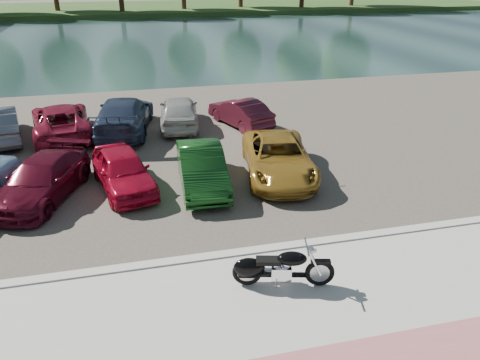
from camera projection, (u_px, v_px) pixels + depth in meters
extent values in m
plane|color=#595447|center=(299.00, 300.00, 10.41)|extent=(200.00, 200.00, 0.00)
cube|color=#AFACA5|center=(316.00, 330.00, 9.51)|extent=(60.00, 6.00, 0.10)
cube|color=#AFACA5|center=(272.00, 249.00, 12.14)|extent=(60.00, 0.30, 0.14)
cube|color=#3C3630|center=(211.00, 137.00, 20.10)|extent=(60.00, 18.00, 0.04)
cube|color=#1A302E|center=(158.00, 40.00, 45.66)|extent=(120.00, 40.00, 0.00)
cube|color=#234017|center=(141.00, 8.00, 73.74)|extent=(120.00, 24.00, 0.60)
torus|color=black|center=(320.00, 273.00, 10.60)|extent=(0.69, 0.28, 0.68)
torus|color=black|center=(247.00, 272.00, 10.62)|extent=(0.69, 0.28, 0.68)
cylinder|color=#B2B2B7|center=(320.00, 273.00, 10.60)|extent=(0.46, 0.17, 0.46)
cylinder|color=#B2B2B7|center=(247.00, 272.00, 10.62)|extent=(0.46, 0.17, 0.46)
cylinder|color=silver|center=(315.00, 264.00, 10.38)|extent=(0.33, 0.13, 0.63)
cylinder|color=silver|center=(314.00, 259.00, 10.56)|extent=(0.33, 0.13, 0.63)
cylinder|color=silver|center=(307.00, 247.00, 10.31)|extent=(0.22, 0.74, 0.04)
sphere|color=silver|center=(311.00, 250.00, 10.35)|extent=(0.19, 0.19, 0.16)
sphere|color=silver|center=(314.00, 250.00, 10.34)|extent=(0.13, 0.13, 0.11)
cube|color=black|center=(321.00, 261.00, 10.47)|extent=(0.47, 0.25, 0.06)
cube|color=black|center=(283.00, 275.00, 10.64)|extent=(1.19, 0.39, 0.08)
cube|color=silver|center=(281.00, 272.00, 10.61)|extent=(0.52, 0.42, 0.34)
cylinder|color=silver|center=(286.00, 265.00, 10.52)|extent=(0.28, 0.23, 0.27)
cylinder|color=silver|center=(277.00, 265.00, 10.52)|extent=(0.28, 0.23, 0.27)
ellipsoid|color=black|center=(292.00, 259.00, 10.45)|extent=(0.75, 0.52, 0.32)
cube|color=black|center=(268.00, 261.00, 10.48)|extent=(0.60, 0.41, 0.10)
ellipsoid|color=black|center=(249.00, 268.00, 10.57)|extent=(0.79, 0.51, 0.50)
cube|color=black|center=(247.00, 270.00, 10.60)|extent=(0.43, 0.27, 0.30)
cylinder|color=silver|center=(267.00, 273.00, 10.81)|extent=(1.09, 0.36, 0.09)
cylinder|color=silver|center=(268.00, 270.00, 10.78)|extent=(1.09, 0.36, 0.09)
cylinder|color=#B2B2B7|center=(277.00, 285.00, 10.54)|extent=(0.06, 0.14, 0.22)
imported|color=#4D0B1B|center=(42.00, 179.00, 14.63)|extent=(3.17, 4.70, 1.26)
imported|color=#AB0B26|center=(123.00, 170.00, 15.21)|extent=(2.36, 4.09, 1.31)
imported|color=#103D13|center=(202.00, 167.00, 15.37)|extent=(1.62, 4.15, 1.35)
imported|color=olive|center=(278.00, 158.00, 16.17)|extent=(2.96, 5.09, 1.33)
imported|color=maroon|center=(61.00, 120.00, 19.90)|extent=(3.04, 5.28, 1.38)
imported|color=#28344E|center=(124.00, 115.00, 20.32)|extent=(2.97, 5.59, 1.54)
imported|color=#ABACA7|center=(179.00, 111.00, 21.03)|extent=(2.12, 4.35, 1.43)
imported|color=#47131F|center=(240.00, 112.00, 21.27)|extent=(2.49, 3.94, 1.22)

